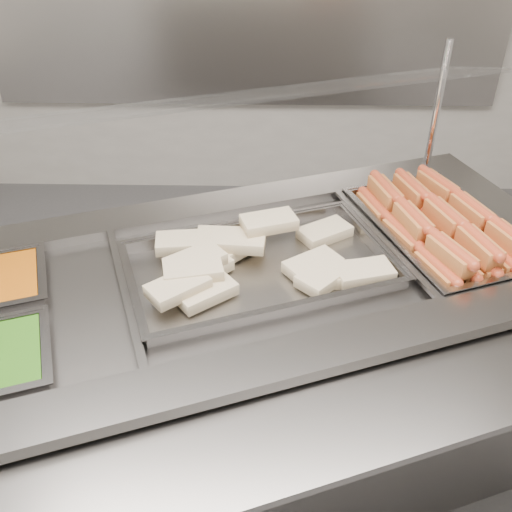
{
  "coord_description": "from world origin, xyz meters",
  "views": [
    {
      "loc": [
        0.14,
        -0.95,
        1.85
      ],
      "look_at": [
        0.11,
        0.33,
        0.95
      ],
      "focal_mm": 40.0,
      "sensor_mm": 36.0,
      "label": 1
    }
  ],
  "objects_px": {
    "steam_counter": "(241,383)",
    "pan_wraps": "(259,270)",
    "sneeze_guard": "(210,106)",
    "pan_hotdogs": "(438,238)"
  },
  "relations": [
    {
      "from": "steam_counter",
      "to": "pan_wraps",
      "type": "bearing_deg",
      "value": 20.14
    },
    {
      "from": "steam_counter",
      "to": "pan_wraps",
      "type": "height_order",
      "value": "pan_wraps"
    },
    {
      "from": "pan_hotdogs",
      "to": "pan_wraps",
      "type": "height_order",
      "value": "same"
    },
    {
      "from": "pan_hotdogs",
      "to": "pan_wraps",
      "type": "bearing_deg",
      "value": -159.86
    },
    {
      "from": "sneeze_guard",
      "to": "pan_hotdogs",
      "type": "relative_size",
      "value": 2.6
    },
    {
      "from": "steam_counter",
      "to": "pan_hotdogs",
      "type": "distance_m",
      "value": 0.77
    },
    {
      "from": "steam_counter",
      "to": "sneeze_guard",
      "type": "xyz_separation_m",
      "value": [
        -0.08,
        0.21,
        0.84
      ]
    },
    {
      "from": "steam_counter",
      "to": "pan_wraps",
      "type": "relative_size",
      "value": 2.64
    },
    {
      "from": "pan_hotdogs",
      "to": "pan_wraps",
      "type": "xyz_separation_m",
      "value": [
        -0.55,
        -0.2,
        0.02
      ]
    },
    {
      "from": "steam_counter",
      "to": "pan_wraps",
      "type": "xyz_separation_m",
      "value": [
        0.06,
        0.02,
        0.44
      ]
    }
  ]
}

